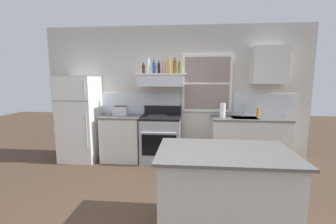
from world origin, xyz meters
name	(u,v)px	position (x,y,z in m)	size (l,w,h in m)	color
ground_plane	(163,216)	(0.00, 0.00, 0.00)	(16.00, 16.00, 0.00)	#4C3828
back_wall	(176,93)	(0.03, 2.23, 1.35)	(5.40, 0.11, 2.70)	beige
refrigerator	(80,119)	(-1.90, 1.84, 0.85)	(0.70, 0.72, 1.69)	white
counter_left_of_stove	(122,138)	(-1.05, 1.90, 0.46)	(0.79, 0.63, 0.91)	silver
toaster	(121,111)	(-1.08, 1.92, 1.01)	(0.30, 0.20, 0.19)	silver
stove_range	(161,139)	(-0.25, 1.86, 0.46)	(0.76, 0.69, 1.09)	#9EA0A5
range_hood_shelf	(161,80)	(-0.25, 1.96, 1.62)	(0.96, 0.52, 0.24)	silver
bottle_brown_stout	(143,69)	(-0.61, 1.99, 1.84)	(0.06, 0.06, 0.21)	#381E0F
bottle_clear_tall	(148,67)	(-0.51, 2.00, 1.88)	(0.06, 0.06, 0.32)	silver
bottle_blue_liqueur	(154,68)	(-0.40, 2.00, 1.86)	(0.07, 0.07, 0.27)	#1E478C
bottle_balsamic_dark	(159,68)	(-0.30, 1.95, 1.85)	(0.06, 0.06, 0.24)	black
bottle_rose_pink	(164,67)	(-0.21, 1.99, 1.87)	(0.07, 0.07, 0.30)	#C67F84
bottle_champagne_gold_foil	(169,66)	(-0.10, 1.98, 1.88)	(0.08, 0.08, 0.33)	#B29333
bottle_amber_wine	(175,67)	(0.02, 1.91, 1.87)	(0.07, 0.07, 0.30)	brown
bottle_olive_oil_square	(179,68)	(0.10, 1.92, 1.85)	(0.06, 0.06, 0.25)	#4C601E
counter_right_with_sink	(248,141)	(1.45, 1.90, 0.46)	(1.43, 0.63, 0.91)	silver
sink_faucet	(243,108)	(1.35, 2.00, 1.08)	(0.03, 0.17, 0.28)	silver
paper_towel_roll	(223,110)	(0.94, 1.90, 1.04)	(0.11, 0.11, 0.27)	white
dish_soap_bottle	(258,112)	(1.63, 2.00, 1.00)	(0.06, 0.06, 0.18)	orange
kitchen_island	(223,191)	(0.68, -0.20, 0.46)	(1.40, 0.90, 0.91)	silver
upper_cabinet_right	(269,65)	(1.80, 2.04, 1.90)	(0.64, 0.32, 0.70)	silver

